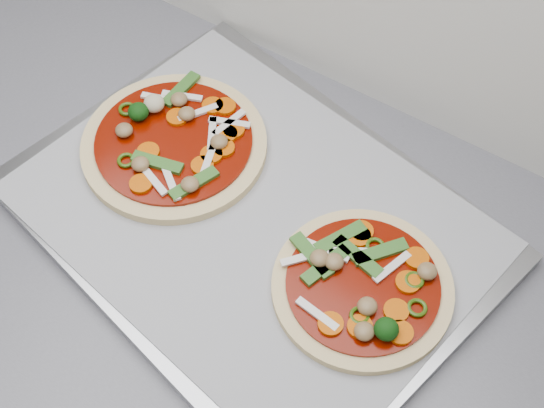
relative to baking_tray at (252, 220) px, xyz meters
The scene contains 6 objects.
base_cabinet 0.50m from the baking_tray, 153.68° to the right, with size 3.60×0.60×0.86m, color beige.
countertop 0.15m from the baking_tray, 153.68° to the right, with size 3.60×0.60×0.04m, color slate.
baking_tray is the anchor object (origin of this frame).
parchment 0.01m from the baking_tray, ahead, with size 0.47×0.34×0.00m, color gray.
pizza_left 0.13m from the baking_tray, 167.13° to the left, with size 0.29×0.29×0.04m.
pizza_right 0.14m from the baking_tray, ahead, with size 0.21×0.21×0.03m.
Camera 1 is at (0.40, 1.01, 1.59)m, focal length 50.00 mm.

